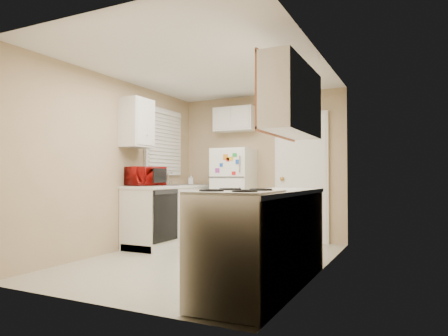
% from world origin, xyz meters
% --- Properties ---
extents(floor, '(3.80, 3.80, 0.00)m').
position_xyz_m(floor, '(0.00, 0.00, 0.00)').
color(floor, beige).
rests_on(floor, ground).
extents(ceiling, '(3.80, 3.80, 0.00)m').
position_xyz_m(ceiling, '(0.00, 0.00, 2.40)').
color(ceiling, white).
rests_on(ceiling, floor).
extents(wall_left, '(3.80, 3.80, 0.00)m').
position_xyz_m(wall_left, '(-1.40, 0.00, 1.20)').
color(wall_left, tan).
rests_on(wall_left, floor).
extents(wall_right, '(3.80, 3.80, 0.00)m').
position_xyz_m(wall_right, '(1.40, 0.00, 1.20)').
color(wall_right, tan).
rests_on(wall_right, floor).
extents(wall_back, '(2.80, 2.80, 0.00)m').
position_xyz_m(wall_back, '(0.00, 1.90, 1.20)').
color(wall_back, tan).
rests_on(wall_back, floor).
extents(wall_front, '(2.80, 2.80, 0.00)m').
position_xyz_m(wall_front, '(0.00, -1.90, 1.20)').
color(wall_front, tan).
rests_on(wall_front, floor).
extents(left_counter, '(0.60, 1.80, 0.90)m').
position_xyz_m(left_counter, '(-1.10, 0.90, 0.45)').
color(left_counter, silver).
rests_on(left_counter, floor).
extents(dishwasher, '(0.03, 0.58, 0.72)m').
position_xyz_m(dishwasher, '(-0.81, 0.30, 0.49)').
color(dishwasher, black).
rests_on(dishwasher, floor).
extents(sink, '(0.54, 0.74, 0.16)m').
position_xyz_m(sink, '(-1.10, 1.05, 0.86)').
color(sink, gray).
rests_on(sink, left_counter).
extents(microwave, '(0.56, 0.42, 0.33)m').
position_xyz_m(microwave, '(-1.15, 0.29, 1.05)').
color(microwave, maroon).
rests_on(microwave, left_counter).
extents(soap_bottle, '(0.10, 0.10, 0.17)m').
position_xyz_m(soap_bottle, '(-1.15, 1.56, 1.00)').
color(soap_bottle, silver).
rests_on(soap_bottle, left_counter).
extents(window_blinds, '(0.10, 0.98, 1.08)m').
position_xyz_m(window_blinds, '(-1.36, 1.05, 1.60)').
color(window_blinds, silver).
rests_on(window_blinds, wall_left).
extents(upper_cabinet_left, '(0.30, 0.45, 0.70)m').
position_xyz_m(upper_cabinet_left, '(-1.25, 0.22, 1.80)').
color(upper_cabinet_left, silver).
rests_on(upper_cabinet_left, wall_left).
extents(refrigerator, '(0.63, 0.61, 1.49)m').
position_xyz_m(refrigerator, '(-0.36, 1.61, 0.75)').
color(refrigerator, white).
rests_on(refrigerator, floor).
extents(cabinet_over_fridge, '(0.70, 0.30, 0.40)m').
position_xyz_m(cabinet_over_fridge, '(-0.40, 1.75, 2.00)').
color(cabinet_over_fridge, silver).
rests_on(cabinet_over_fridge, wall_back).
extents(interior_door, '(0.86, 0.06, 2.08)m').
position_xyz_m(interior_door, '(0.70, 1.86, 1.02)').
color(interior_door, white).
rests_on(interior_door, floor).
extents(right_counter, '(0.60, 2.00, 0.90)m').
position_xyz_m(right_counter, '(1.10, -0.80, 0.45)').
color(right_counter, silver).
rests_on(right_counter, floor).
extents(stove, '(0.66, 0.79, 0.93)m').
position_xyz_m(stove, '(1.06, -1.44, 0.46)').
color(stove, white).
rests_on(stove, floor).
extents(upper_cabinet_right, '(0.30, 1.20, 0.70)m').
position_xyz_m(upper_cabinet_right, '(1.25, -0.50, 1.80)').
color(upper_cabinet_right, silver).
rests_on(upper_cabinet_right, wall_right).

